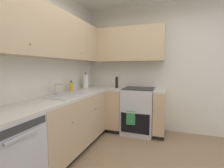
{
  "coord_description": "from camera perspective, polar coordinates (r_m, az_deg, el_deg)",
  "views": [
    {
      "loc": [
        -1.7,
        -0.24,
        1.35
      ],
      "look_at": [
        0.95,
        0.71,
        1.06
      ],
      "focal_mm": 25.99,
      "sensor_mm": 36.0,
      "label": 1
    }
  ],
  "objects": [
    {
      "name": "oven_range",
      "position": [
        3.45,
        9.18,
        -9.1
      ],
      "size": [
        0.68,
        0.62,
        1.07
      ],
      "color": "silver",
      "rests_on": "ground_plane"
    },
    {
      "name": "sink",
      "position": [
        2.6,
        -15.19,
        -4.87
      ],
      "size": [
        0.66,
        0.4,
        0.1
      ],
      "color": "#B7B7BC",
      "rests_on": "countertop_back"
    },
    {
      "name": "lower_cabinets_back",
      "position": [
        2.76,
        -14.97,
        -13.48
      ],
      "size": [
        1.64,
        0.62,
        0.88
      ],
      "color": "tan",
      "rests_on": "ground_plane"
    },
    {
      "name": "dishwasher",
      "position": [
        2.02,
        -34.65,
        -21.93
      ],
      "size": [
        0.6,
        0.63,
        0.88
      ],
      "color": "silver",
      "rests_on": "ground_plane"
    },
    {
      "name": "upper_cabinets_back",
      "position": [
        2.61,
        -20.49,
        16.12
      ],
      "size": [
        2.52,
        0.34,
        0.7
      ],
      "color": "tan"
    },
    {
      "name": "soap_bottle",
      "position": [
        3.03,
        -14.12,
        -0.92
      ],
      "size": [
        0.07,
        0.07,
        0.2
      ],
      "color": "gold",
      "rests_on": "countertop_back"
    },
    {
      "name": "faucet",
      "position": [
        2.7,
        -18.8,
        -1.35
      ],
      "size": [
        0.07,
        0.16,
        0.18
      ],
      "color": "silver",
      "rests_on": "countertop_back"
    },
    {
      "name": "countertop_right",
      "position": [
        3.36,
        7.83,
        -1.94
      ],
      "size": [
        0.6,
        1.14,
        0.03
      ],
      "color": "beige",
      "rests_on": "lower_cabinets_right"
    },
    {
      "name": "paper_towel_roll",
      "position": [
        3.44,
        -9.25,
        0.92
      ],
      "size": [
        0.11,
        0.11,
        0.34
      ],
      "color": "white",
      "rests_on": "countertop_back"
    },
    {
      "name": "countertop_back",
      "position": [
        2.65,
        -15.2,
        -4.18
      ],
      "size": [
        2.84,
        0.6,
        0.03
      ],
      "primitive_type": "cube",
      "color": "beige",
      "rests_on": "lower_cabinets_back"
    },
    {
      "name": "oil_bottle",
      "position": [
        3.44,
        1.67,
        0.53
      ],
      "size": [
        0.06,
        0.06,
        0.25
      ],
      "color": "black",
      "rests_on": "countertop_right"
    },
    {
      "name": "wall_back",
      "position": [
        2.49,
        -27.42,
        4.76
      ],
      "size": [
        3.81,
        0.05,
        2.66
      ],
      "primitive_type": "cube",
      "color": "silver",
      "rests_on": "ground_plane"
    },
    {
      "name": "upper_cabinets_right",
      "position": [
        3.56,
        4.02,
        13.6
      ],
      "size": [
        0.32,
        1.69,
        0.7
      ],
      "color": "tan"
    },
    {
      "name": "wall_right",
      "position": [
        3.59,
        15.82,
        5.32
      ],
      "size": [
        0.05,
        3.21,
        2.66
      ],
      "primitive_type": "cube",
      "color": "silver",
      "rests_on": "ground_plane"
    },
    {
      "name": "lower_cabinets_right",
      "position": [
        3.45,
        7.74,
        -9.42
      ],
      "size": [
        0.62,
        1.14,
        0.88
      ],
      "color": "tan",
      "rests_on": "ground_plane"
    }
  ]
}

